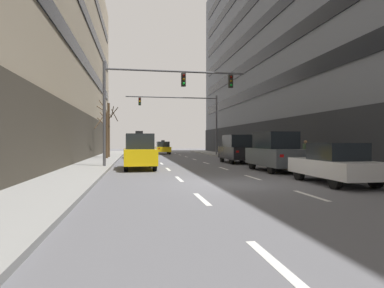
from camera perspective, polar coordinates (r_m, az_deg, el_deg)
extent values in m
plane|color=slate|center=(12.74, 6.57, -7.03)|extent=(120.00, 120.00, 0.00)
cube|color=gray|center=(12.56, -23.20, -6.85)|extent=(2.71, 80.00, 0.14)
cube|color=gray|center=(15.80, 29.75, -5.37)|extent=(2.71, 80.00, 0.14)
cube|color=silver|center=(4.81, 14.52, -19.73)|extent=(0.16, 2.00, 0.01)
cube|color=silver|center=(9.45, 1.75, -9.64)|extent=(0.16, 2.00, 0.01)
cube|color=silver|center=(14.33, -2.29, -6.17)|extent=(0.16, 2.00, 0.01)
cube|color=silver|center=(19.28, -4.24, -4.46)|extent=(0.16, 2.00, 0.01)
cube|color=silver|center=(24.24, -5.39, -3.44)|extent=(0.16, 2.00, 0.01)
cube|color=silver|center=(29.22, -6.15, -2.77)|extent=(0.16, 2.00, 0.01)
cube|color=silver|center=(34.21, -6.68, -2.30)|extent=(0.16, 2.00, 0.01)
cube|color=silver|center=(39.19, -7.08, -1.94)|extent=(0.16, 2.00, 0.01)
cube|color=silver|center=(44.19, -7.39, -1.67)|extent=(0.16, 2.00, 0.01)
cube|color=silver|center=(10.66, 20.16, -8.51)|extent=(0.16, 2.00, 0.01)
cube|color=silver|center=(15.16, 10.62, -5.81)|extent=(0.16, 2.00, 0.01)
cube|color=silver|center=(19.90, 5.58, -4.30)|extent=(0.16, 2.00, 0.01)
cube|color=silver|center=(24.74, 2.50, -3.36)|extent=(0.16, 2.00, 0.01)
cube|color=silver|center=(29.63, 0.43, -2.72)|extent=(0.16, 2.00, 0.01)
cube|color=silver|center=(34.56, -1.04, -2.26)|extent=(0.16, 2.00, 0.01)
cube|color=silver|center=(39.50, -2.15, -1.92)|extent=(0.16, 2.00, 0.01)
cube|color=silver|center=(44.46, -3.01, -1.65)|extent=(0.16, 2.00, 0.01)
cylinder|color=black|center=(20.84, -11.63, -3.21)|extent=(0.24, 0.66, 0.65)
cylinder|color=black|center=(20.91, -7.30, -3.19)|extent=(0.24, 0.66, 0.65)
cylinder|color=black|center=(18.19, -11.56, -3.75)|extent=(0.24, 0.66, 0.65)
cylinder|color=black|center=(18.27, -6.60, -3.72)|extent=(0.24, 0.66, 0.65)
cube|color=yellow|center=(19.51, -9.28, -2.15)|extent=(1.99, 4.41, 0.89)
cube|color=black|center=(19.49, -9.28, 0.46)|extent=(1.68, 2.62, 0.89)
cube|color=white|center=(21.61, -11.24, -1.48)|extent=(0.20, 0.09, 0.14)
cube|color=red|center=(17.36, -11.03, -1.97)|extent=(0.20, 0.09, 0.14)
cube|color=white|center=(21.67, -7.88, -1.47)|extent=(0.20, 0.09, 0.14)
cube|color=red|center=(17.43, -6.85, -1.95)|extent=(0.20, 0.09, 0.14)
cube|color=black|center=(19.50, -9.29, 2.02)|extent=(0.44, 0.21, 0.18)
cylinder|color=black|center=(34.96, -11.10, -1.68)|extent=(0.24, 0.70, 0.69)
cylinder|color=black|center=(34.93, -8.35, -1.68)|extent=(0.24, 0.70, 0.69)
cylinder|color=black|center=(32.13, -11.30, -1.87)|extent=(0.24, 0.70, 0.69)
cylinder|color=black|center=(32.10, -8.30, -1.87)|extent=(0.24, 0.70, 0.69)
cube|color=#1E512D|center=(33.51, -9.76, -1.20)|extent=(2.00, 4.64, 0.67)
cube|color=black|center=(33.28, -9.77, -0.02)|extent=(1.71, 2.02, 0.71)
cube|color=white|center=(35.79, -10.79, -0.90)|extent=(0.21, 0.09, 0.15)
cube|color=red|center=(31.26, -11.06, -1.11)|extent=(0.21, 0.09, 0.15)
cube|color=white|center=(35.77, -8.63, -0.90)|extent=(0.21, 0.09, 0.15)
cube|color=red|center=(31.23, -8.58, -1.10)|extent=(0.21, 0.09, 0.15)
cylinder|color=black|center=(43.49, -6.35, -1.28)|extent=(0.22, 0.65, 0.65)
cylinder|color=black|center=(43.62, -4.29, -1.27)|extent=(0.22, 0.65, 0.65)
cylinder|color=black|center=(40.85, -6.11, -1.39)|extent=(0.22, 0.65, 0.65)
cylinder|color=black|center=(40.98, -3.92, -1.38)|extent=(0.22, 0.65, 0.65)
cube|color=yellow|center=(42.22, -5.17, -0.90)|extent=(1.82, 4.32, 0.63)
cube|color=black|center=(42.01, -5.15, -0.03)|extent=(1.58, 1.87, 0.67)
cube|color=white|center=(44.28, -6.21, -0.70)|extent=(0.20, 0.08, 0.14)
cube|color=red|center=(40.05, -5.82, -0.82)|extent=(0.20, 0.08, 0.14)
cube|color=white|center=(44.38, -4.59, -0.69)|extent=(0.20, 0.08, 0.14)
cube|color=red|center=(40.17, -4.02, -0.82)|extent=(0.20, 0.08, 0.14)
cube|color=black|center=(42.01, -5.15, 0.55)|extent=(0.43, 0.20, 0.18)
cylinder|color=black|center=(14.60, 18.33, -4.82)|extent=(0.23, 0.65, 0.64)
cylinder|color=black|center=(15.37, 23.52, -4.57)|extent=(0.23, 0.65, 0.64)
cylinder|color=black|center=(12.33, 23.89, -5.81)|extent=(0.23, 0.65, 0.64)
cylinder|color=black|center=(13.23, 29.60, -5.41)|extent=(0.23, 0.65, 0.64)
cube|color=white|center=(13.82, 23.69, -3.84)|extent=(1.88, 4.31, 0.62)
cube|color=black|center=(13.62, 24.14, -1.21)|extent=(1.59, 1.88, 0.66)
cube|color=white|center=(15.34, 17.51, -2.99)|extent=(0.20, 0.08, 0.14)
cube|color=red|center=(11.73, 26.59, -4.09)|extent=(0.20, 0.08, 0.14)
cube|color=white|center=(15.93, 21.56, -2.88)|extent=(0.20, 0.08, 0.14)
cylinder|color=black|center=(19.56, 10.55, -3.41)|extent=(0.23, 0.67, 0.67)
cylinder|color=black|center=(20.19, 14.90, -3.30)|extent=(0.23, 0.67, 0.67)
cylinder|color=black|center=(17.02, 13.79, -4.00)|extent=(0.23, 0.67, 0.67)
cylinder|color=black|center=(17.73, 18.64, -3.83)|extent=(0.23, 0.67, 0.67)
cube|color=#474C51|center=(18.58, 14.40, -2.21)|extent=(1.88, 4.49, 0.92)
cube|color=black|center=(18.56, 14.40, 0.62)|extent=(1.64, 2.65, 0.92)
cube|color=white|center=(20.36, 10.16, -1.51)|extent=(0.20, 0.08, 0.14)
cube|color=red|center=(16.29, 15.48, -2.02)|extent=(0.20, 0.08, 0.14)
cube|color=white|center=(20.85, 13.55, -1.47)|extent=(0.20, 0.08, 0.14)
cube|color=red|center=(16.90, 19.51, -1.94)|extent=(0.20, 0.08, 0.14)
cylinder|color=black|center=(26.13, 5.32, -2.44)|extent=(0.23, 0.67, 0.67)
cylinder|color=black|center=(26.58, 8.68, -2.39)|extent=(0.23, 0.67, 0.67)
cylinder|color=black|center=(23.51, 7.01, -2.76)|extent=(0.23, 0.67, 0.67)
cylinder|color=black|center=(24.02, 10.71, -2.70)|extent=(0.23, 0.67, 0.67)
cube|color=black|center=(25.02, 7.90, -1.53)|extent=(1.88, 4.45, 0.91)
cube|color=black|center=(25.01, 7.90, 0.55)|extent=(1.63, 2.63, 0.91)
cube|color=white|center=(26.93, 5.20, -1.04)|extent=(0.20, 0.08, 0.14)
cube|color=red|center=(22.75, 7.98, -1.33)|extent=(0.20, 0.08, 0.14)
cube|color=white|center=(27.29, 7.84, -1.03)|extent=(0.20, 0.08, 0.14)
cube|color=red|center=(23.17, 11.04, -1.30)|extent=(0.20, 0.08, 0.14)
cylinder|color=#4C4C51|center=(20.71, -15.20, 5.18)|extent=(0.18, 0.18, 6.45)
cylinder|color=#4C4C51|center=(21.18, -2.75, 12.64)|extent=(8.96, 0.12, 0.12)
cube|color=black|center=(21.13, -1.52, 11.23)|extent=(0.28, 0.24, 0.84)
sphere|color=#4B0704|center=(21.05, -1.46, 12.00)|extent=(0.17, 0.17, 0.17)
sphere|color=#523505|center=(21.00, -1.46, 11.30)|extent=(0.17, 0.17, 0.17)
sphere|color=green|center=(20.95, -1.46, 10.60)|extent=(0.17, 0.17, 0.17)
cube|color=black|center=(21.80, 6.82, 10.90)|extent=(0.28, 0.24, 0.84)
sphere|color=#4B0704|center=(21.72, 6.93, 11.64)|extent=(0.17, 0.17, 0.17)
sphere|color=#523505|center=(21.67, 6.93, 10.96)|extent=(0.17, 0.17, 0.17)
sphere|color=green|center=(21.62, 6.93, 10.28)|extent=(0.17, 0.17, 0.17)
cylinder|color=#4C4C51|center=(37.13, 4.33, 3.36)|extent=(0.18, 0.18, 6.77)
cylinder|color=#4C4C51|center=(36.50, -3.53, 8.18)|extent=(10.19, 0.12, 0.12)
cube|color=black|center=(36.22, -9.19, 7.41)|extent=(0.28, 0.24, 0.84)
sphere|color=#4B0704|center=(36.11, -9.19, 7.84)|extent=(0.17, 0.17, 0.17)
sphere|color=orange|center=(36.08, -9.19, 7.43)|extent=(0.17, 0.17, 0.17)
sphere|color=#073E10|center=(36.05, -9.19, 7.02)|extent=(0.17, 0.17, 0.17)
cylinder|color=#4C3823|center=(30.13, -14.80, 1.44)|extent=(0.26, 0.26, 4.06)
cylinder|color=#42301E|center=(30.50, -16.11, 3.61)|extent=(0.61, 1.49, 1.15)
cylinder|color=#42301E|center=(30.76, -13.93, 4.97)|extent=(1.23, 0.93, 1.43)
cylinder|color=#42301E|center=(29.78, -15.56, 3.67)|extent=(0.92, 0.79, 0.88)
cylinder|color=#4C3823|center=(32.32, -14.47, 2.40)|extent=(0.24, 0.24, 5.22)
cylinder|color=#42301E|center=(32.11, -13.47, 4.92)|extent=(0.58, 1.24, 1.08)
cylinder|color=#42301E|center=(32.53, -13.84, 5.52)|extent=(0.35, 0.78, 1.06)
cylinder|color=#42301E|center=(32.17, -15.49, 4.89)|extent=(0.63, 1.16, 0.69)
cylinder|color=#42301E|center=(31.76, -15.24, 5.66)|extent=(1.48, 0.81, 1.01)
cylinder|color=#42301E|center=(32.07, -15.31, 6.37)|extent=(0.97, 0.94, 1.32)
cylinder|color=#383D59|center=(21.16, 19.45, -2.58)|extent=(0.13, 0.13, 0.81)
cylinder|color=#383D59|center=(21.31, 19.25, -2.56)|extent=(0.13, 0.13, 0.81)
cube|color=#3F5938|center=(21.21, 19.36, -0.71)|extent=(0.22, 0.35, 0.57)
sphere|color=#9E704C|center=(21.20, 19.36, 0.35)|extent=(0.21, 0.21, 0.21)
cylinder|color=#3F5938|center=(21.01, 19.62, -0.64)|extent=(0.09, 0.09, 0.51)
cylinder|color=#3F5938|center=(21.41, 19.10, -0.62)|extent=(0.09, 0.09, 0.51)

